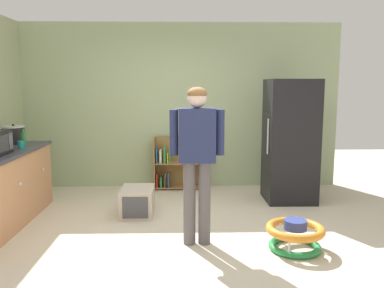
% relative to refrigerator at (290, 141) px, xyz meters
% --- Properties ---
extents(ground_plane, '(12.00, 12.00, 0.00)m').
position_rel_refrigerator_xyz_m(ground_plane, '(-1.58, -1.42, -0.89)').
color(ground_plane, beige).
rests_on(ground_plane, ground).
extents(back_wall, '(5.20, 0.06, 2.70)m').
position_rel_refrigerator_xyz_m(back_wall, '(-1.58, 0.91, 0.46)').
color(back_wall, '#A3B789').
rests_on(back_wall, ground).
extents(refrigerator, '(0.73, 0.68, 1.78)m').
position_rel_refrigerator_xyz_m(refrigerator, '(0.00, 0.00, 0.00)').
color(refrigerator, black).
rests_on(refrigerator, ground).
extents(bookshelf, '(0.80, 0.28, 0.85)m').
position_rel_refrigerator_xyz_m(bookshelf, '(-1.69, 0.73, -0.51)').
color(bookshelf, olive).
rests_on(bookshelf, ground).
extents(standing_person, '(0.57, 0.22, 1.68)m').
position_rel_refrigerator_xyz_m(standing_person, '(-1.42, -1.61, 0.12)').
color(standing_person, '#585354').
rests_on(standing_person, ground).
extents(baby_walker, '(0.60, 0.60, 0.32)m').
position_rel_refrigerator_xyz_m(baby_walker, '(-0.41, -1.80, -0.73)').
color(baby_walker, '#268845').
rests_on(baby_walker, ground).
extents(pet_carrier, '(0.42, 0.55, 0.36)m').
position_rel_refrigerator_xyz_m(pet_carrier, '(-2.17, -0.63, -0.71)').
color(pet_carrier, beige).
rests_on(pet_carrier, ground).
extents(crock_pot, '(0.30, 0.30, 0.27)m').
position_rel_refrigerator_xyz_m(crock_pot, '(-3.88, -0.25, 0.13)').
color(crock_pot, black).
rests_on(crock_pot, kitchen_counter).
extents(green_glass_bottle, '(0.07, 0.07, 0.25)m').
position_rel_refrigerator_xyz_m(green_glass_bottle, '(-3.66, -0.47, 0.11)').
color(green_glass_bottle, '#33753D').
rests_on(green_glass_bottle, kitchen_counter).
extents(teal_cup, '(0.08, 0.08, 0.09)m').
position_rel_refrigerator_xyz_m(teal_cup, '(-3.62, -0.66, 0.06)').
color(teal_cup, teal).
rests_on(teal_cup, kitchen_counter).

